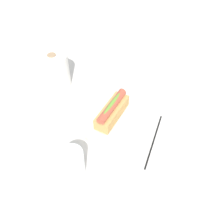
{
  "coord_description": "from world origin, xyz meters",
  "views": [
    {
      "loc": [
        -0.43,
        -0.34,
        0.64
      ],
      "look_at": [
        0.01,
        -0.01,
        0.06
      ],
      "focal_mm": 40.27,
      "sensor_mm": 36.0,
      "label": 1
    }
  ],
  "objects_px": {
    "serving_bowl": "(112,119)",
    "paper_towel_roll": "(55,70)",
    "chopstick_near": "(154,140)",
    "hotdog_front": "(112,110)",
    "water_glass": "(72,164)"
  },
  "relations": [
    {
      "from": "chopstick_near",
      "to": "serving_bowl",
      "type": "bearing_deg",
      "value": 81.07
    },
    {
      "from": "paper_towel_roll",
      "to": "water_glass",
      "type": "bearing_deg",
      "value": -128.15
    },
    {
      "from": "hotdog_front",
      "to": "water_glass",
      "type": "height_order",
      "value": "hotdog_front"
    },
    {
      "from": "water_glass",
      "to": "chopstick_near",
      "type": "relative_size",
      "value": 0.41
    },
    {
      "from": "serving_bowl",
      "to": "paper_towel_roll",
      "type": "bearing_deg",
      "value": 82.87
    },
    {
      "from": "paper_towel_roll",
      "to": "hotdog_front",
      "type": "bearing_deg",
      "value": -97.13
    },
    {
      "from": "serving_bowl",
      "to": "hotdog_front",
      "type": "distance_m",
      "value": 0.04
    },
    {
      "from": "paper_towel_roll",
      "to": "chopstick_near",
      "type": "bearing_deg",
      "value": -92.18
    },
    {
      "from": "hotdog_front",
      "to": "paper_towel_roll",
      "type": "relative_size",
      "value": 1.16
    },
    {
      "from": "serving_bowl",
      "to": "chopstick_near",
      "type": "xyz_separation_m",
      "value": [
        0.02,
        -0.15,
        -0.02
      ]
    },
    {
      "from": "hotdog_front",
      "to": "chopstick_near",
      "type": "bearing_deg",
      "value": -82.38
    },
    {
      "from": "serving_bowl",
      "to": "paper_towel_roll",
      "type": "xyz_separation_m",
      "value": [
        0.04,
        0.29,
        0.05
      ]
    },
    {
      "from": "serving_bowl",
      "to": "hotdog_front",
      "type": "height_order",
      "value": "hotdog_front"
    },
    {
      "from": "hotdog_front",
      "to": "chopstick_near",
      "type": "height_order",
      "value": "hotdog_front"
    },
    {
      "from": "hotdog_front",
      "to": "paper_towel_roll",
      "type": "height_order",
      "value": "paper_towel_roll"
    }
  ]
}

